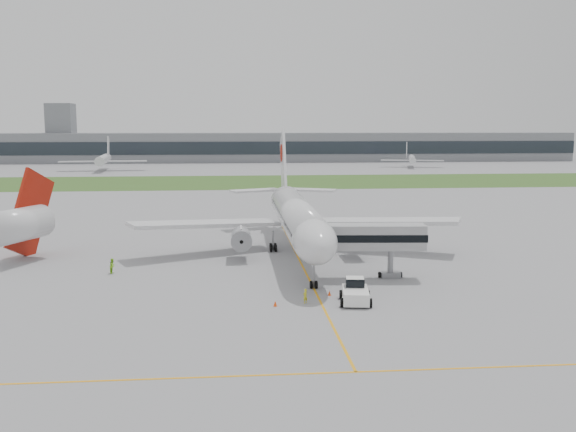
{
  "coord_description": "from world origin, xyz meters",
  "views": [
    {
      "loc": [
        -9.3,
        -85.95,
        18.81
      ],
      "look_at": [
        -1.45,
        2.0,
        5.96
      ],
      "focal_mm": 40.0,
      "sensor_mm": 36.0,
      "label": 1
    }
  ],
  "objects": [
    {
      "name": "ground_crew_near",
      "position": [
        -1.68,
        -20.96,
        0.78
      ],
      "size": [
        0.67,
        0.66,
        1.57
      ],
      "primitive_type": "imported",
      "rotation": [
        0.0,
        0.0,
        3.89
      ],
      "color": "gold",
      "rests_on": "ground"
    },
    {
      "name": "safety_cone_right",
      "position": [
        1.33,
        -18.11,
        0.26
      ],
      "size": [
        0.38,
        0.38,
        0.52
      ],
      "primitive_type": "cone",
      "color": "#F7470D",
      "rests_on": "ground"
    },
    {
      "name": "control_tower",
      "position": [
        -90.0,
        232.0,
        0.0
      ],
      "size": [
        12.0,
        12.0,
        56.0
      ],
      "primitive_type": null,
      "color": "gray",
      "rests_on": "ground"
    },
    {
      "name": "distant_aircraft_right",
      "position": [
        67.92,
        182.43,
        0.0
      ],
      "size": [
        31.46,
        29.24,
        10.1
      ],
      "primitive_type": null,
      "rotation": [
        0.0,
        0.0,
        -0.26
      ],
      "color": "silver",
      "rests_on": "ground"
    },
    {
      "name": "ground",
      "position": [
        0.0,
        0.0,
        0.0
      ],
      "size": [
        600.0,
        600.0,
        0.0
      ],
      "primitive_type": "plane",
      "color": "gray",
      "rests_on": "ground"
    },
    {
      "name": "ground_crew_far",
      "position": [
        -24.3,
        -5.39,
        0.97
      ],
      "size": [
        0.88,
        1.05,
        1.94
      ],
      "primitive_type": "imported",
      "rotation": [
        0.0,
        0.0,
        1.4
      ],
      "color": "#8DDD24",
      "rests_on": "ground"
    },
    {
      "name": "pushback_tug",
      "position": [
        3.64,
        -20.98,
        1.13
      ],
      "size": [
        3.78,
        5.1,
        2.44
      ],
      "rotation": [
        0.0,
        0.0,
        -0.14
      ],
      "color": "white",
      "rests_on": "ground"
    },
    {
      "name": "terminal_building",
      "position": [
        0.0,
        229.87,
        7.0
      ],
      "size": [
        320.0,
        22.3,
        14.0
      ],
      "color": "gray",
      "rests_on": "ground"
    },
    {
      "name": "airliner",
      "position": [
        0.0,
        4.87,
        5.66
      ],
      "size": [
        48.13,
        53.95,
        17.88
      ],
      "color": "silver",
      "rests_on": "ground"
    },
    {
      "name": "grass_strip",
      "position": [
        0.0,
        120.0,
        0.01
      ],
      "size": [
        600.0,
        50.0,
        0.02
      ],
      "primitive_type": "cube",
      "color": "#3E5D22",
      "rests_on": "ground"
    },
    {
      "name": "apron_markings",
      "position": [
        0.0,
        -5.0,
        0.0
      ],
      "size": [
        70.0,
        70.0,
        0.04
      ],
      "primitive_type": null,
      "color": "#F4A315",
      "rests_on": "ground"
    },
    {
      "name": "distant_aircraft_left",
      "position": [
        -59.52,
        173.2,
        0.0
      ],
      "size": [
        36.28,
        32.68,
        12.9
      ],
      "primitive_type": null,
      "rotation": [
        0.0,
        0.0,
        0.09
      ],
      "color": "silver",
      "rests_on": "ground"
    },
    {
      "name": "neighbor_aircraft",
      "position": [
        -38.07,
        2.81,
        5.26
      ],
      "size": [
        8.21,
        16.3,
        13.28
      ],
      "rotation": [
        0.0,
        0.0,
        -0.42
      ],
      "color": "#A31709",
      "rests_on": "ground"
    },
    {
      "name": "jet_bridge",
      "position": [
        6.09,
        -10.94,
        5.09
      ],
      "size": [
        15.01,
        4.27,
        6.87
      ],
      "rotation": [
        0.0,
        0.0,
        -0.08
      ],
      "color": "#AEAEB1",
      "rests_on": "ground"
    },
    {
      "name": "safety_cone_left",
      "position": [
        -4.9,
        -21.78,
        0.29
      ],
      "size": [
        0.42,
        0.42,
        0.57
      ],
      "primitive_type": "cone",
      "color": "#F7470D",
      "rests_on": "ground"
    }
  ]
}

